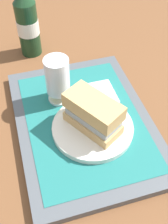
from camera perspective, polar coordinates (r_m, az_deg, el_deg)
ground_plane at (r=0.70m, az=0.00°, el=-2.72°), size 3.00×3.00×0.00m
tray at (r=0.69m, az=0.00°, el=-2.20°), size 0.44×0.32×0.02m
placemat at (r=0.69m, az=0.00°, el=-1.64°), size 0.38×0.27×0.00m
plate at (r=0.66m, az=1.75°, el=-3.21°), size 0.19×0.19×0.01m
sandwich at (r=0.62m, az=1.62°, el=-0.17°), size 0.14×0.12×0.08m
beer_glass at (r=0.69m, az=-5.36°, el=6.62°), size 0.06×0.06×0.12m
napkin_folded at (r=0.75m, az=3.52°, el=3.75°), size 0.09×0.07×0.01m
beer_bottle at (r=0.88m, az=-11.38°, el=17.29°), size 0.07×0.07×0.27m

